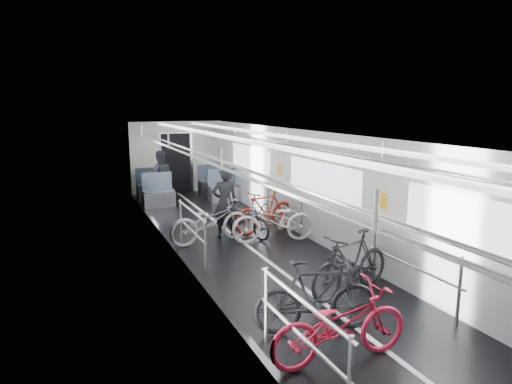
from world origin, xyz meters
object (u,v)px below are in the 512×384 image
bike_left_near (340,325)px  person_standing (225,203)px  bike_right_far (265,211)px  bike_left_mid (316,296)px  bike_right_mid (274,221)px  bike_right_near (351,263)px  bike_aisle (247,219)px  bike_left_far (210,221)px  person_seated (160,176)px

bike_left_near → person_standing: size_ratio=1.10×
bike_right_far → person_standing: 1.04m
bike_left_mid → bike_right_mid: (1.18, 3.83, -0.02)m
bike_right_near → bike_aisle: bike_right_near is taller
bike_left_far → person_seated: 4.66m
bike_left_far → bike_aisle: (0.91, 0.17, -0.08)m
bike_left_near → bike_right_near: size_ratio=1.02×
bike_right_near → bike_right_far: (0.22, 3.77, 0.00)m
bike_right_mid → bike_right_far: bike_right_far is taller
bike_aisle → person_standing: bearing=149.3°
bike_right_mid → bike_aisle: 0.76m
bike_left_far → bike_left_mid: bearing=174.3°
bike_right_far → bike_aisle: bike_right_far is taller
bike_right_far → bike_left_mid: bearing=-31.9°
person_seated → bike_right_mid: bearing=114.1°
bike_left_near → bike_aisle: bearing=-8.1°
bike_left_near → bike_right_near: 1.98m
bike_right_mid → person_standing: size_ratio=1.14×
bike_left_near → bike_right_mid: (1.29, 4.55, 0.02)m
bike_left_far → bike_right_far: bike_right_far is taller
bike_aisle → bike_left_mid: bearing=-119.3°
bike_left_near → bike_left_far: 5.05m
bike_left_near → bike_left_far: size_ratio=0.96×
bike_left_mid → bike_right_near: size_ratio=0.97×
bike_right_mid → bike_aisle: bike_right_mid is taller
bike_right_mid → bike_right_far: (0.15, 0.78, 0.04)m
bike_right_near → person_seated: person_seated is taller
bike_left_far → bike_right_mid: size_ratio=1.00×
bike_right_mid → bike_right_far: size_ratio=1.06×
bike_aisle → bike_left_far: bearing=171.3°
person_seated → bike_left_mid: bearing=100.2°
bike_right_mid → bike_right_near: bearing=8.3°
bike_right_far → person_seated: (-1.58, 4.37, 0.27)m
bike_left_near → person_standing: (0.44, 5.32, 0.34)m
bike_right_near → bike_right_far: 3.78m
bike_right_far → bike_aisle: size_ratio=1.13×
bike_left_far → bike_right_near: (1.21, -3.49, 0.04)m
bike_right_far → bike_left_near: bearing=-30.9°
bike_aisle → person_standing: 0.64m
bike_left_near → bike_right_mid: bike_right_mid is taller
bike_left_far → bike_right_far: (1.43, 0.28, 0.04)m
bike_aisle → person_seated: bearing=84.4°
bike_right_far → bike_right_mid: bearing=-26.8°
bike_right_mid → bike_right_far: 0.79m
bike_left_mid → bike_right_mid: bike_left_mid is taller
person_standing → bike_left_near: bearing=90.4°
person_standing → person_seated: (-0.58, 4.38, -0.01)m
bike_right_far → bike_aisle: bearing=-93.5°
bike_left_mid → bike_right_far: bearing=-1.7°
bike_right_near → person_standing: size_ratio=1.07×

